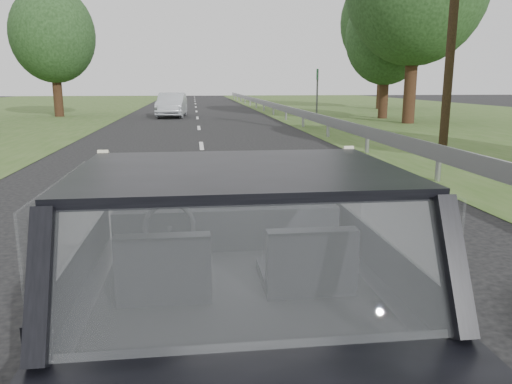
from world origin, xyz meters
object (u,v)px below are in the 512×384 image
object	(u,v)px
other_car	(172,105)
utility_pole	(454,11)
subject_car	(233,270)
cat	(244,193)
highway_sign	(317,92)

from	to	relation	value
other_car	utility_pole	bearing A→B (deg)	-57.84
subject_car	other_car	size ratio (longest dim) A/B	1.00
other_car	utility_pole	distance (m)	17.18
subject_car	cat	bearing A→B (deg)	77.65
utility_pole	cat	bearing A→B (deg)	-124.27
cat	highway_sign	distance (m)	26.36
cat	subject_car	bearing A→B (deg)	-109.14
other_car	utility_pole	size ratio (longest dim) A/B	0.54
other_car	highway_sign	size ratio (longest dim) A/B	1.52
cat	other_car	size ratio (longest dim) A/B	0.14
subject_car	other_car	bearing A→B (deg)	93.11
subject_car	utility_pole	distance (m)	12.66
subject_car	cat	size ratio (longest dim) A/B	7.15
subject_car	highway_sign	distance (m)	26.99
other_car	utility_pole	world-z (taller)	utility_pole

